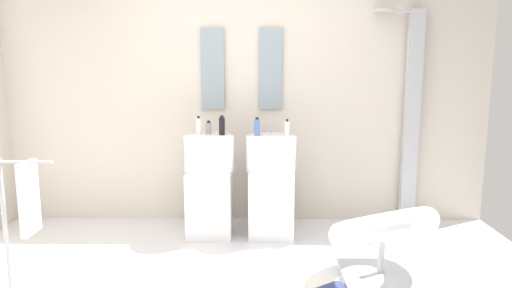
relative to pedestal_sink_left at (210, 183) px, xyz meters
name	(u,v)px	position (x,y,z in m)	size (l,w,h in m)	color
rear_partition	(242,90)	(0.28, 0.49, 0.82)	(4.80, 0.10, 2.60)	beige
pedestal_sink_left	(210,183)	(0.00, 0.00, 0.00)	(0.45, 0.45, 1.02)	white
pedestal_sink_right	(271,184)	(0.55, 0.00, 0.00)	(0.45, 0.45, 1.02)	white
vanity_mirror_left	(213,69)	(0.00, 0.42, 1.02)	(0.22, 0.03, 0.76)	#8C9EA8
vanity_mirror_right	(271,69)	(0.55, 0.42, 1.02)	(0.22, 0.03, 0.76)	#8C9EA8
shower_column	(410,114)	(1.89, 0.37, 0.60)	(0.49, 0.24, 2.05)	#B7BABF
lounge_chair	(382,234)	(1.33, -0.90, -0.13)	(1.04, 1.04, 0.65)	#B7BABF
towel_rack	(25,201)	(-1.14, -1.05, 0.15)	(0.37, 0.22, 0.95)	#B7BABF
soap_bottle_grey	(209,128)	(-0.01, 0.13, 0.49)	(0.05, 0.05, 0.12)	#99999E
soap_bottle_blue	(257,127)	(0.43, 0.03, 0.51)	(0.05, 0.05, 0.16)	#4C72B7
soap_bottle_white	(199,126)	(-0.10, 0.07, 0.51)	(0.04, 0.04, 0.17)	white
soap_bottle_clear	(287,128)	(0.69, 0.00, 0.50)	(0.04, 0.04, 0.15)	silver
soap_bottle_black	(222,126)	(0.11, 0.07, 0.52)	(0.05, 0.05, 0.17)	black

